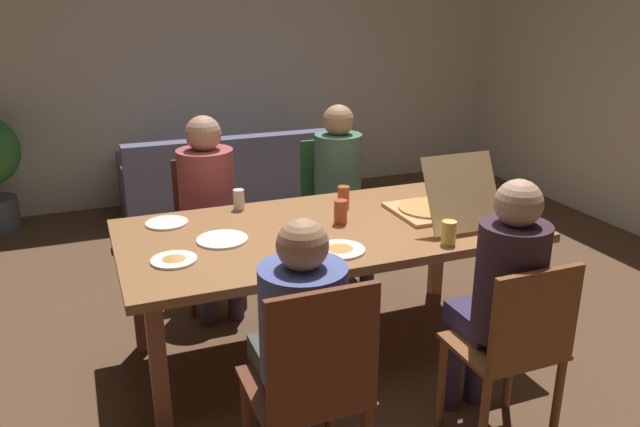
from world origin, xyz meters
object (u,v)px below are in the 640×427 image
object	(u,v)px
plate_1	(222,239)
chair_2	(206,224)
person_0	(341,182)
dining_table	(327,239)
person_3	(501,290)
drinking_glass_1	(239,200)
drinking_glass_2	(449,233)
drinking_glass_3	(341,212)
plate_0	(167,223)
plate_2	(340,249)
chair_3	(516,347)
couch	(234,185)
plate_3	(174,259)
chair_1	(312,389)
person_1	(299,330)
drinking_glass_0	(343,197)
pizza_box_0	(436,207)
chair_0	(332,202)

from	to	relation	value
plate_1	chair_2	bearing A→B (deg)	83.93
person_0	chair_2	xyz separation A→B (m)	(-0.92, 0.08, -0.21)
dining_table	person_3	bearing A→B (deg)	-62.66
person_3	drinking_glass_1	bearing A→B (deg)	121.54
drinking_glass_2	drinking_glass_3	xyz separation A→B (m)	(-0.38, 0.47, 0.01)
plate_0	plate_2	distance (m)	0.99
plate_2	drinking_glass_3	distance (m)	0.39
plate_0	person_3	bearing A→B (deg)	-44.98
dining_table	chair_2	world-z (taller)	chair_2
chair_2	drinking_glass_2	size ratio (longest dim) A/B	7.91
chair_3	plate_0	world-z (taller)	chair_3
plate_2	couch	world-z (taller)	plate_2
chair_3	drinking_glass_2	world-z (taller)	chair_3
plate_3	plate_0	bearing A→B (deg)	85.12
couch	chair_3	bearing A→B (deg)	-84.58
chair_1	drinking_glass_2	world-z (taller)	chair_1
dining_table	plate_1	bearing A→B (deg)	179.00
person_1	drinking_glass_0	bearing A→B (deg)	58.82
person_1	plate_1	distance (m)	0.87
chair_3	pizza_box_0	size ratio (longest dim) A/B	1.53
chair_3	drinking_glass_1	xyz separation A→B (m)	(-0.82, 1.47, 0.31)
drinking_glass_3	person_1	bearing A→B (deg)	-122.17
plate_2	drinking_glass_2	world-z (taller)	drinking_glass_2
chair_2	pizza_box_0	size ratio (longest dim) A/B	1.58
chair_3	couch	world-z (taller)	chair_3
drinking_glass_1	plate_3	bearing A→B (deg)	-127.51
chair_3	plate_0	bearing A→B (deg)	132.09
person_0	person_1	size ratio (longest dim) A/B	1.06
person_3	drinking_glass_3	distance (m)	0.99
drinking_glass_2	chair_0	bearing A→B (deg)	90.36
dining_table	person_3	distance (m)	1.00
chair_3	plate_2	xyz separation A→B (m)	(-0.52, 0.69, 0.26)
person_0	drinking_glass_1	size ratio (longest dim) A/B	10.60
person_3	plate_1	xyz separation A→B (m)	(-1.02, 0.90, 0.05)
plate_3	drinking_glass_1	size ratio (longest dim) A/B	1.83
couch	person_0	bearing A→B (deg)	-78.66
chair_1	plate_1	size ratio (longest dim) A/B	3.83
person_0	person_3	world-z (taller)	person_0
plate_0	plate_2	bearing A→B (deg)	-43.62
chair_2	plate_1	xyz separation A→B (m)	(-0.10, -0.94, 0.26)
dining_table	drinking_glass_0	size ratio (longest dim) A/B	16.38
chair_2	drinking_glass_3	distance (m)	1.13
person_3	couch	distance (m)	3.50
chair_0	plate_1	world-z (taller)	chair_0
plate_0	drinking_glass_0	xyz separation A→B (m)	(0.99, -0.11, 0.06)
chair_3	plate_3	xyz separation A→B (m)	(-1.29, 0.86, 0.26)
drinking_glass_1	drinking_glass_2	bearing A→B (deg)	-47.12
chair_2	plate_1	bearing A→B (deg)	-96.07
person_3	drinking_glass_1	distance (m)	1.57
chair_1	plate_1	xyz separation A→B (m)	(-0.10, 1.00, 0.26)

